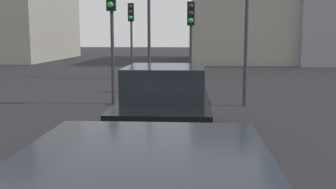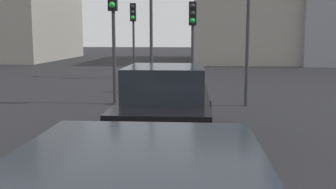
# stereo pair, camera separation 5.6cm
# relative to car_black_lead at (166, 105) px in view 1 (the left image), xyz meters

# --- Properties ---
(car_black_lead) EXTENTS (4.48, 2.02, 1.61)m
(car_black_lead) POSITION_rel_car_black_lead_xyz_m (0.00, 0.00, 0.00)
(car_black_lead) COLOR black
(car_black_lead) RESTS_ON ground_plane
(traffic_light_near_left) EXTENTS (0.32, 0.29, 3.51)m
(traffic_light_near_left) POSITION_rel_car_black_lead_xyz_m (7.48, -0.46, 1.77)
(traffic_light_near_left) COLOR #2D2D30
(traffic_light_near_left) RESTS_ON ground_plane
(traffic_light_near_right) EXTENTS (0.32, 0.29, 3.84)m
(traffic_light_near_right) POSITION_rel_car_black_lead_xyz_m (12.35, 2.61, 2.00)
(traffic_light_near_right) COLOR #2D2D30
(traffic_light_near_right) RESTS_ON ground_plane
(traffic_light_far_left) EXTENTS (0.33, 0.30, 4.43)m
(traffic_light_far_left) POSITION_rel_car_black_lead_xyz_m (4.47, -2.20, 2.40)
(traffic_light_far_left) COLOR #2D2D30
(traffic_light_far_left) RESTS_ON ground_plane
(traffic_light_far_right) EXTENTS (0.32, 0.28, 3.90)m
(traffic_light_far_right) POSITION_rel_car_black_lead_xyz_m (4.61, 2.05, 2.04)
(traffic_light_far_right) COLOR #2D2D30
(traffic_light_far_right) RESTS_ON ground_plane
(street_lamp_kerbside) EXTENTS (0.56, 0.36, 6.57)m
(street_lamp_kerbside) POSITION_rel_car_black_lead_xyz_m (13.22, 1.79, 3.15)
(street_lamp_kerbside) COLOR #2D2D30
(street_lamp_kerbside) RESTS_ON ground_plane
(building_facade_center) EXTENTS (13.56, 11.46, 9.29)m
(building_facade_center) POSITION_rel_car_black_lead_xyz_m (28.27, -6.12, 3.87)
(building_facade_center) COLOR gray
(building_facade_center) RESTS_ON ground_plane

